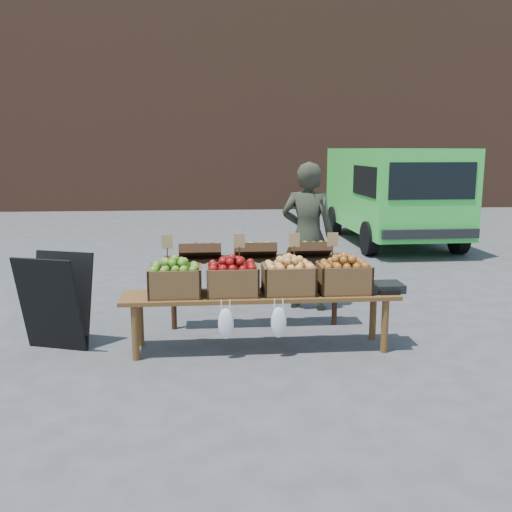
{
  "coord_description": "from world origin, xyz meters",
  "views": [
    {
      "loc": [
        0.37,
        -5.42,
        1.97
      ],
      "look_at": [
        0.89,
        0.47,
        0.85
      ],
      "focal_mm": 40.0,
      "sensor_mm": 36.0,
      "label": 1
    }
  ],
  "objects_px": {
    "crate_golden_apples": "(175,281)",
    "back_table": "(255,282)",
    "display_bench": "(260,321)",
    "crate_russet_pears": "(232,280)",
    "weighing_scale": "(385,287)",
    "crate_green_apples": "(343,278)",
    "chalkboard_sign": "(56,301)",
    "delivery_van": "(392,196)",
    "vendor": "(308,236)",
    "crate_red_apples": "(288,279)"
  },
  "relations": [
    {
      "from": "crate_green_apples",
      "to": "weighing_scale",
      "type": "height_order",
      "value": "crate_green_apples"
    },
    {
      "from": "chalkboard_sign",
      "to": "crate_green_apples",
      "type": "height_order",
      "value": "chalkboard_sign"
    },
    {
      "from": "back_table",
      "to": "crate_russet_pears",
      "type": "relative_size",
      "value": 4.2
    },
    {
      "from": "display_bench",
      "to": "weighing_scale",
      "type": "distance_m",
      "value": 1.29
    },
    {
      "from": "delivery_van",
      "to": "crate_green_apples",
      "type": "distance_m",
      "value": 6.71
    },
    {
      "from": "delivery_van",
      "to": "crate_green_apples",
      "type": "relative_size",
      "value": 8.77
    },
    {
      "from": "crate_green_apples",
      "to": "weighing_scale",
      "type": "xyz_separation_m",
      "value": [
        0.43,
        0.0,
        -0.1
      ]
    },
    {
      "from": "back_table",
      "to": "weighing_scale",
      "type": "relative_size",
      "value": 6.18
    },
    {
      "from": "weighing_scale",
      "to": "crate_russet_pears",
      "type": "bearing_deg",
      "value": 180.0
    },
    {
      "from": "crate_russet_pears",
      "to": "crate_green_apples",
      "type": "height_order",
      "value": "same"
    },
    {
      "from": "chalkboard_sign",
      "to": "display_bench",
      "type": "height_order",
      "value": "chalkboard_sign"
    },
    {
      "from": "crate_golden_apples",
      "to": "back_table",
      "type": "bearing_deg",
      "value": 40.78
    },
    {
      "from": "display_bench",
      "to": "crate_golden_apples",
      "type": "bearing_deg",
      "value": 180.0
    },
    {
      "from": "crate_russet_pears",
      "to": "display_bench",
      "type": "bearing_deg",
      "value": 0.0
    },
    {
      "from": "delivery_van",
      "to": "display_bench",
      "type": "relative_size",
      "value": 1.62
    },
    {
      "from": "chalkboard_sign",
      "to": "crate_green_apples",
      "type": "relative_size",
      "value": 1.93
    },
    {
      "from": "crate_golden_apples",
      "to": "crate_russet_pears",
      "type": "relative_size",
      "value": 1.0
    },
    {
      "from": "crate_red_apples",
      "to": "delivery_van",
      "type": "bearing_deg",
      "value": 63.75
    },
    {
      "from": "back_table",
      "to": "vendor",
      "type": "bearing_deg",
      "value": 45.28
    },
    {
      "from": "display_bench",
      "to": "crate_russet_pears",
      "type": "relative_size",
      "value": 5.4
    },
    {
      "from": "crate_golden_apples",
      "to": "crate_russet_pears",
      "type": "xyz_separation_m",
      "value": [
        0.55,
        0.0,
        0.0
      ]
    },
    {
      "from": "back_table",
      "to": "weighing_scale",
      "type": "bearing_deg",
      "value": -30.13
    },
    {
      "from": "display_bench",
      "to": "chalkboard_sign",
      "type": "bearing_deg",
      "value": 174.3
    },
    {
      "from": "delivery_van",
      "to": "weighing_scale",
      "type": "distance_m",
      "value": 6.57
    },
    {
      "from": "back_table",
      "to": "crate_red_apples",
      "type": "distance_m",
      "value": 0.79
    },
    {
      "from": "crate_red_apples",
      "to": "weighing_scale",
      "type": "bearing_deg",
      "value": 0.0
    },
    {
      "from": "chalkboard_sign",
      "to": "crate_green_apples",
      "type": "bearing_deg",
      "value": 15.11
    },
    {
      "from": "crate_red_apples",
      "to": "crate_russet_pears",
      "type": "bearing_deg",
      "value": 180.0
    },
    {
      "from": "delivery_van",
      "to": "crate_russet_pears",
      "type": "distance_m",
      "value": 7.2
    },
    {
      "from": "chalkboard_sign",
      "to": "crate_golden_apples",
      "type": "relative_size",
      "value": 1.93
    },
    {
      "from": "chalkboard_sign",
      "to": "crate_red_apples",
      "type": "distance_m",
      "value": 2.31
    },
    {
      "from": "back_table",
      "to": "crate_green_apples",
      "type": "relative_size",
      "value": 4.2
    },
    {
      "from": "crate_golden_apples",
      "to": "crate_green_apples",
      "type": "relative_size",
      "value": 1.0
    },
    {
      "from": "back_table",
      "to": "crate_golden_apples",
      "type": "height_order",
      "value": "back_table"
    },
    {
      "from": "vendor",
      "to": "crate_green_apples",
      "type": "relative_size",
      "value": 3.63
    },
    {
      "from": "chalkboard_sign",
      "to": "weighing_scale",
      "type": "relative_size",
      "value": 2.84
    },
    {
      "from": "crate_green_apples",
      "to": "crate_red_apples",
      "type": "bearing_deg",
      "value": 180.0
    },
    {
      "from": "back_table",
      "to": "crate_green_apples",
      "type": "xyz_separation_m",
      "value": [
        0.82,
        -0.72,
        0.19
      ]
    },
    {
      "from": "weighing_scale",
      "to": "display_bench",
      "type": "bearing_deg",
      "value": 180.0
    },
    {
      "from": "back_table",
      "to": "crate_golden_apples",
      "type": "bearing_deg",
      "value": -139.22
    },
    {
      "from": "delivery_van",
      "to": "crate_golden_apples",
      "type": "relative_size",
      "value": 8.77
    },
    {
      "from": "delivery_van",
      "to": "chalkboard_sign",
      "type": "distance_m",
      "value": 8.07
    },
    {
      "from": "delivery_van",
      "to": "back_table",
      "type": "xyz_separation_m",
      "value": [
        -3.33,
        -5.5,
        -0.46
      ]
    },
    {
      "from": "vendor",
      "to": "weighing_scale",
      "type": "relative_size",
      "value": 5.34
    },
    {
      "from": "back_table",
      "to": "crate_red_apples",
      "type": "bearing_deg",
      "value": -69.77
    },
    {
      "from": "crate_russet_pears",
      "to": "weighing_scale",
      "type": "distance_m",
      "value": 1.53
    },
    {
      "from": "delivery_van",
      "to": "vendor",
      "type": "distance_m",
      "value": 5.45
    },
    {
      "from": "vendor",
      "to": "crate_golden_apples",
      "type": "relative_size",
      "value": 3.63
    },
    {
      "from": "delivery_van",
      "to": "crate_red_apples",
      "type": "xyz_separation_m",
      "value": [
        -3.07,
        -6.22,
        -0.27
      ]
    },
    {
      "from": "vendor",
      "to": "weighing_scale",
      "type": "bearing_deg",
      "value": 132.78
    }
  ]
}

